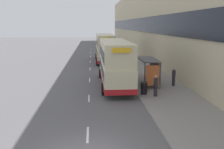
{
  "coord_description": "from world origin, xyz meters",
  "views": [
    {
      "loc": [
        0.3,
        -10.18,
        5.81
      ],
      "look_at": [
        2.71,
        19.73,
        -0.2
      ],
      "focal_mm": 40.0,
      "sensor_mm": 36.0,
      "label": 1
    }
  ],
  "objects": [
    {
      "name": "car_2",
      "position": [
        3.11,
        67.74,
        0.86
      ],
      "size": [
        2.0,
        4.25,
        1.73
      ],
      "color": "navy",
      "rests_on": "ground_plane"
    },
    {
      "name": "double_decker_bus_ahead",
      "position": [
        2.3,
        28.88,
        2.28
      ],
      "size": [
        2.85,
        10.79,
        4.3
      ],
      "color": "beige",
      "rests_on": "ground_plane"
    },
    {
      "name": "terrace_facade",
      "position": [
        10.49,
        38.5,
        6.45
      ],
      "size": [
        3.1,
        93.0,
        12.91
      ],
      "color": "#C6B793",
      "rests_on": "ground_plane"
    },
    {
      "name": "lane_mark_0",
      "position": [
        0.0,
        2.41,
        0.01
      ],
      "size": [
        0.12,
        2.0,
        0.01
      ],
      "color": "silver",
      "rests_on": "ground_plane"
    },
    {
      "name": "double_decker_bus_near",
      "position": [
        2.47,
        13.39,
        2.28
      ],
      "size": [
        2.85,
        10.66,
        4.3
      ],
      "color": "beige",
      "rests_on": "ground_plane"
    },
    {
      "name": "lane_mark_7",
      "position": [
        0.0,
        49.72,
        0.01
      ],
      "size": [
        0.12,
        2.0,
        0.01
      ],
      "color": "silver",
      "rests_on": "ground_plane"
    },
    {
      "name": "litter_bin",
      "position": [
        4.55,
        9.54,
        0.67
      ],
      "size": [
        0.55,
        0.55,
        1.05
      ],
      "color": "black",
      "rests_on": "ground_plane"
    },
    {
      "name": "pavement",
      "position": [
        6.5,
        38.5,
        0.07
      ],
      "size": [
        5.0,
        93.0,
        0.14
      ],
      "color": "gray",
      "rests_on": "ground_plane"
    },
    {
      "name": "car_1",
      "position": [
        2.89,
        59.5,
        0.85
      ],
      "size": [
        1.98,
        4.38,
        1.7
      ],
      "color": "navy",
      "rests_on": "ground_plane"
    },
    {
      "name": "car_0",
      "position": [
        2.82,
        49.3,
        0.86
      ],
      "size": [
        2.0,
        4.48,
        1.74
      ],
      "color": "#4C5156",
      "rests_on": "ground_plane"
    },
    {
      "name": "lane_mark_4",
      "position": [
        0.0,
        29.45,
        0.01
      ],
      "size": [
        0.12,
        2.0,
        0.01
      ],
      "color": "silver",
      "rests_on": "ground_plane"
    },
    {
      "name": "pedestrian_2",
      "position": [
        7.93,
        12.22,
        1.01
      ],
      "size": [
        0.34,
        0.34,
        1.7
      ],
      "color": "#23232D",
      "rests_on": "ground_plane"
    },
    {
      "name": "lane_mark_2",
      "position": [
        0.0,
        15.93,
        0.01
      ],
      "size": [
        0.12,
        2.0,
        0.01
      ],
      "color": "silver",
      "rests_on": "ground_plane"
    },
    {
      "name": "lane_mark_3",
      "position": [
        0.0,
        22.69,
        0.01
      ],
      "size": [
        0.12,
        2.0,
        0.01
      ],
      "color": "silver",
      "rests_on": "ground_plane"
    },
    {
      "name": "lane_mark_5",
      "position": [
        0.0,
        36.2,
        0.01
      ],
      "size": [
        0.12,
        2.0,
        0.01
      ],
      "color": "silver",
      "rests_on": "ground_plane"
    },
    {
      "name": "lane_mark_1",
      "position": [
        0.0,
        9.17,
        0.01
      ],
      "size": [
        0.12,
        2.0,
        0.01
      ],
      "color": "silver",
      "rests_on": "ground_plane"
    },
    {
      "name": "pedestrian_1",
      "position": [
        5.35,
        8.89,
        1.02
      ],
      "size": [
        0.34,
        0.34,
        1.71
      ],
      "color": "#23232D",
      "rests_on": "ground_plane"
    },
    {
      "name": "lane_mark_6",
      "position": [
        0.0,
        42.96,
        0.01
      ],
      "size": [
        0.12,
        2.0,
        0.01
      ],
      "color": "silver",
      "rests_on": "ground_plane"
    },
    {
      "name": "pedestrian_at_shelter",
      "position": [
        6.81,
        13.47,
        1.03
      ],
      "size": [
        0.34,
        0.34,
        1.74
      ],
      "color": "#23232D",
      "rests_on": "ground_plane"
    },
    {
      "name": "bus_shelter",
      "position": [
        5.77,
        12.65,
        1.88
      ],
      "size": [
        1.6,
        4.2,
        2.48
      ],
      "color": "#4C4C51",
      "rests_on": "ground_plane"
    }
  ]
}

